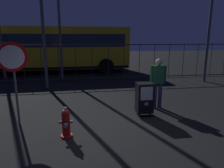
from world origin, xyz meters
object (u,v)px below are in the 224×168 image
(stop_sign, at_px, (13,67))
(pedestrian, at_px, (158,81))
(fire_hydrant, at_px, (66,123))
(bus_far, at_px, (41,45))
(newspaper_box_primary, at_px, (144,98))
(bus_near, at_px, (49,47))

(stop_sign, height_order, pedestrian, stop_sign)
(fire_hydrant, distance_m, pedestrian, 3.40)
(bus_far, bearing_deg, newspaper_box_primary, -62.94)
(newspaper_box_primary, bearing_deg, pedestrian, 43.23)
(pedestrian, height_order, bus_far, bus_far)
(bus_far, bearing_deg, stop_sign, -78.28)
(fire_hydrant, relative_size, stop_sign, 0.33)
(fire_hydrant, relative_size, bus_far, 0.07)
(fire_hydrant, height_order, bus_far, bus_far)
(fire_hydrant, xyz_separation_m, bus_far, (-2.83, 13.53, 1.36))
(pedestrian, xyz_separation_m, bus_near, (-4.54, 8.01, 0.76))
(fire_hydrant, xyz_separation_m, stop_sign, (-1.32, 0.93, 1.25))
(pedestrian, bearing_deg, newspaper_box_primary, -136.77)
(fire_hydrant, height_order, bus_near, bus_near)
(fire_hydrant, height_order, pedestrian, pedestrian)
(newspaper_box_primary, xyz_separation_m, bus_far, (-5.09, 12.49, 1.14))
(newspaper_box_primary, bearing_deg, bus_far, 112.15)
(stop_sign, relative_size, bus_near, 0.21)
(bus_near, relative_size, bus_far, 0.99)
(stop_sign, xyz_separation_m, bus_near, (-0.31, 8.72, 0.11))
(bus_far, bearing_deg, pedestrian, -59.33)
(fire_hydrant, xyz_separation_m, pedestrian, (2.91, 1.65, 0.60))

